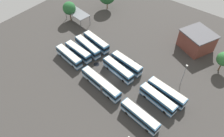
{
  "coord_description": "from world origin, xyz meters",
  "views": [
    {
      "loc": [
        -27.1,
        35.24,
        50.51
      ],
      "look_at": [
        1.95,
        -1.32,
        1.55
      ],
      "focal_mm": 34.32,
      "sensor_mm": 36.0,
      "label": 1
    }
  ],
  "objects_px": {
    "maintenance_shelter": "(77,13)",
    "bus_row0_slot3": "(140,116)",
    "bus_row0_slot1": "(158,99)",
    "bus_row1_slot3": "(101,84)",
    "lamp_post_near_entrance": "(184,74)",
    "bus_row0_slot0": "(167,93)",
    "bus_row2_slot1": "(88,47)",
    "tree_north_edge": "(69,8)",
    "bus_row2_slot0": "(96,42)",
    "bus_row2_slot3": "(69,56)",
    "depot_building": "(197,41)",
    "tree_northwest": "(224,59)",
    "bus_row1_slot0": "(127,64)",
    "bus_row2_slot2": "(78,52)",
    "bus_row1_slot1": "(118,70)"
  },
  "relations": [
    {
      "from": "bus_row1_slot3",
      "to": "maintenance_shelter",
      "type": "height_order",
      "value": "maintenance_shelter"
    },
    {
      "from": "depot_building",
      "to": "bus_row1_slot1",
      "type": "bearing_deg",
      "value": 62.92
    },
    {
      "from": "depot_building",
      "to": "bus_row0_slot1",
      "type": "bearing_deg",
      "value": 93.02
    },
    {
      "from": "bus_row0_slot3",
      "to": "bus_row1_slot0",
      "type": "relative_size",
      "value": 1.01
    },
    {
      "from": "bus_row1_slot3",
      "to": "tree_north_edge",
      "type": "height_order",
      "value": "tree_north_edge"
    },
    {
      "from": "bus_row2_slot0",
      "to": "bus_row2_slot2",
      "type": "relative_size",
      "value": 1.07
    },
    {
      "from": "bus_row2_slot1",
      "to": "tree_north_edge",
      "type": "height_order",
      "value": "tree_north_edge"
    },
    {
      "from": "bus_row0_slot3",
      "to": "bus_row2_slot1",
      "type": "bearing_deg",
      "value": -21.78
    },
    {
      "from": "lamp_post_near_entrance",
      "to": "bus_row1_slot0",
      "type": "bearing_deg",
      "value": 15.15
    },
    {
      "from": "bus_row2_slot0",
      "to": "bus_row0_slot3",
      "type": "bearing_deg",
      "value": 151.55
    },
    {
      "from": "tree_northwest",
      "to": "bus_row2_slot1",
      "type": "bearing_deg",
      "value": 26.25
    },
    {
      "from": "maintenance_shelter",
      "to": "bus_row2_slot2",
      "type": "bearing_deg",
      "value": 135.32
    },
    {
      "from": "bus_row2_slot3",
      "to": "tree_northwest",
      "type": "xyz_separation_m",
      "value": [
        -40.95,
        -26.88,
        3.08
      ]
    },
    {
      "from": "depot_building",
      "to": "tree_northwest",
      "type": "bearing_deg",
      "value": 152.55
    },
    {
      "from": "bus_row2_slot1",
      "to": "maintenance_shelter",
      "type": "distance_m",
      "value": 19.0
    },
    {
      "from": "bus_row0_slot3",
      "to": "bus_row2_slot3",
      "type": "relative_size",
      "value": 1.0
    },
    {
      "from": "bus_row1_slot0",
      "to": "bus_row2_slot0",
      "type": "xyz_separation_m",
      "value": [
        14.82,
        -2.06,
        0.0
      ]
    },
    {
      "from": "bus_row0_slot1",
      "to": "bus_row2_slot0",
      "type": "bearing_deg",
      "value": -15.1
    },
    {
      "from": "bus_row0_slot0",
      "to": "lamp_post_near_entrance",
      "type": "relative_size",
      "value": 1.48
    },
    {
      "from": "lamp_post_near_entrance",
      "to": "tree_north_edge",
      "type": "xyz_separation_m",
      "value": [
        51.05,
        -3.35,
        1.07
      ]
    },
    {
      "from": "bus_row0_slot3",
      "to": "bus_row2_slot1",
      "type": "distance_m",
      "value": 31.65
    },
    {
      "from": "maintenance_shelter",
      "to": "bus_row0_slot3",
      "type": "bearing_deg",
      "value": 153.35
    },
    {
      "from": "bus_row0_slot1",
      "to": "bus_row2_slot2",
      "type": "bearing_deg",
      "value": -0.7
    },
    {
      "from": "bus_row0_slot1",
      "to": "bus_row1_slot0",
      "type": "xyz_separation_m",
      "value": [
        14.88,
        -5.96,
        -0.0
      ]
    },
    {
      "from": "bus_row0_slot3",
      "to": "bus_row1_slot0",
      "type": "height_order",
      "value": "same"
    },
    {
      "from": "bus_row0_slot1",
      "to": "tree_north_edge",
      "type": "height_order",
      "value": "tree_north_edge"
    },
    {
      "from": "lamp_post_near_entrance",
      "to": "bus_row2_slot2",
      "type": "bearing_deg",
      "value": 17.06
    },
    {
      "from": "bus_row1_slot0",
      "to": "maintenance_shelter",
      "type": "xyz_separation_m",
      "value": [
        30.91,
        -8.98,
        2.23
      ]
    },
    {
      "from": "bus_row2_slot2",
      "to": "tree_north_edge",
      "type": "distance_m",
      "value": 22.71
    },
    {
      "from": "bus_row0_slot1",
      "to": "tree_northwest",
      "type": "height_order",
      "value": "tree_northwest"
    },
    {
      "from": "bus_row2_slot2",
      "to": "bus_row2_slot3",
      "type": "distance_m",
      "value": 3.72
    },
    {
      "from": "bus_row0_slot0",
      "to": "bus_row1_slot1",
      "type": "xyz_separation_m",
      "value": [
        16.26,
        1.45,
        -0.0
      ]
    },
    {
      "from": "bus_row0_slot1",
      "to": "lamp_post_near_entrance",
      "type": "distance_m",
      "value": 11.09
    },
    {
      "from": "lamp_post_near_entrance",
      "to": "bus_row0_slot0",
      "type": "bearing_deg",
      "value": 79.87
    },
    {
      "from": "bus_row1_slot0",
      "to": "bus_row0_slot1",
      "type": "bearing_deg",
      "value": 158.19
    },
    {
      "from": "bus_row2_slot2",
      "to": "tree_northwest",
      "type": "distance_m",
      "value": 46.54
    },
    {
      "from": "bus_row1_slot0",
      "to": "bus_row1_slot3",
      "type": "xyz_separation_m",
      "value": [
        0.99,
        11.54,
        0.0
      ]
    },
    {
      "from": "bus_row2_slot3",
      "to": "depot_building",
      "type": "distance_m",
      "value": 44.39
    },
    {
      "from": "depot_building",
      "to": "lamp_post_near_entrance",
      "type": "bearing_deg",
      "value": 101.13
    },
    {
      "from": "bus_row2_slot0",
      "to": "bus_row2_slot2",
      "type": "height_order",
      "value": "same"
    },
    {
      "from": "bus_row2_slot0",
      "to": "bus_row2_slot3",
      "type": "relative_size",
      "value": 1.02
    },
    {
      "from": "bus_row2_slot3",
      "to": "bus_row0_slot3",
      "type": "bearing_deg",
      "value": 172.04
    },
    {
      "from": "bus_row1_slot0",
      "to": "maintenance_shelter",
      "type": "relative_size",
      "value": 1.03
    },
    {
      "from": "bus_row1_slot3",
      "to": "bus_row2_slot2",
      "type": "bearing_deg",
      "value": -21.43
    },
    {
      "from": "bus_row2_slot2",
      "to": "maintenance_shelter",
      "type": "distance_m",
      "value": 20.83
    },
    {
      "from": "bus_row2_slot1",
      "to": "tree_northwest",
      "type": "height_order",
      "value": "tree_northwest"
    },
    {
      "from": "bus_row0_slot0",
      "to": "tree_north_edge",
      "type": "distance_m",
      "value": 50.99
    },
    {
      "from": "bus_row0_slot0",
      "to": "bus_row2_slot3",
      "type": "height_order",
      "value": "same"
    },
    {
      "from": "bus_row0_slot1",
      "to": "bus_row1_slot3",
      "type": "bearing_deg",
      "value": 19.37
    },
    {
      "from": "bus_row0_slot1",
      "to": "tree_northwest",
      "type": "bearing_deg",
      "value": -111.16
    }
  ]
}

